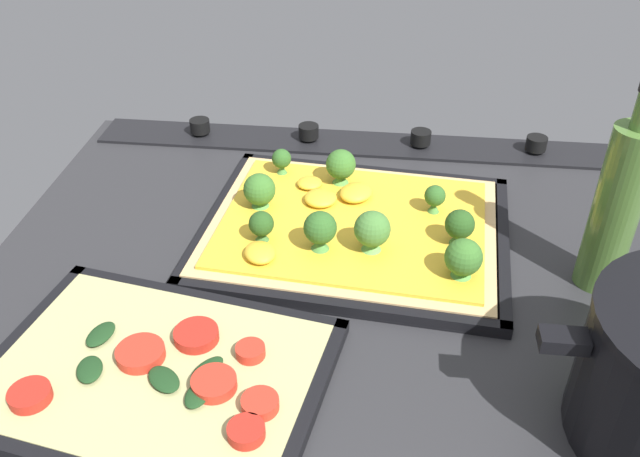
# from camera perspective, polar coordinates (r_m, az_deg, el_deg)

# --- Properties ---
(ground_plane) EXTENTS (0.78, 0.69, 0.03)m
(ground_plane) POSITION_cam_1_polar(r_m,az_deg,el_deg) (0.70, 2.13, -6.03)
(ground_plane) COLOR #28282B
(stove_control_panel) EXTENTS (0.74, 0.07, 0.03)m
(stove_control_panel) POSITION_cam_1_polar(r_m,az_deg,el_deg) (0.95, 3.73, 7.32)
(stove_control_panel) COLOR black
(stove_control_panel) RESTS_ON ground_plane
(baking_tray_front) EXTENTS (0.36, 0.30, 0.01)m
(baking_tray_front) POSITION_cam_1_polar(r_m,az_deg,el_deg) (0.76, 2.95, -0.33)
(baking_tray_front) COLOR black
(baking_tray_front) RESTS_ON ground_plane
(broccoli_pizza) EXTENTS (0.34, 0.28, 0.06)m
(broccoli_pizza) POSITION_cam_1_polar(r_m,az_deg,el_deg) (0.75, 2.84, 0.56)
(broccoli_pizza) COLOR tan
(broccoli_pizza) RESTS_ON baking_tray_front
(baking_tray_back) EXTENTS (0.33, 0.26, 0.01)m
(baking_tray_back) POSITION_cam_1_polar(r_m,az_deg,el_deg) (0.62, -13.73, -12.06)
(baking_tray_back) COLOR black
(baking_tray_back) RESTS_ON ground_plane
(veggie_pizza_back) EXTENTS (0.30, 0.23, 0.02)m
(veggie_pizza_back) POSITION_cam_1_polar(r_m,az_deg,el_deg) (0.61, -13.51, -11.71)
(veggie_pizza_back) COLOR tan
(veggie_pizza_back) RESTS_ON baking_tray_back
(oil_bottle) EXTENTS (0.05, 0.05, 0.23)m
(oil_bottle) POSITION_cam_1_polar(r_m,az_deg,el_deg) (0.71, 23.81, 1.84)
(oil_bottle) COLOR #476B2D
(oil_bottle) RESTS_ON ground_plane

